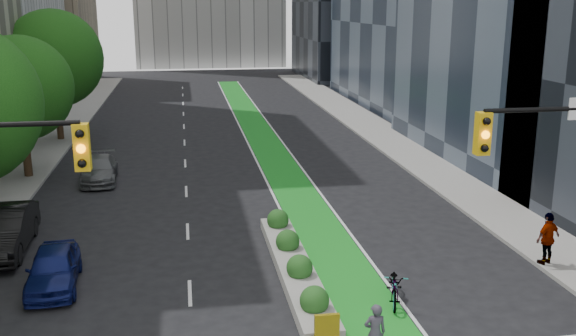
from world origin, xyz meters
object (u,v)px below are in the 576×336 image
object	(u,v)px
cyclist	(375,333)
parked_car_left_mid	(3,231)
median_planter	(294,263)
parked_car_left_far	(99,169)
pedestrian_far	(548,238)
parked_car_left_near	(53,268)
bicycle	(395,286)

from	to	relation	value
cyclist	parked_car_left_mid	bearing A→B (deg)	-38.88
median_planter	parked_car_left_far	size ratio (longest dim) A/B	2.28
parked_car_left_far	pedestrian_far	bearing A→B (deg)	-43.14
parked_car_left_mid	pedestrian_far	distance (m)	20.38
median_planter	parked_car_left_near	bearing A→B (deg)	178.71
cyclist	parked_car_left_far	xyz separation A→B (m)	(-9.40, 19.77, -0.18)
bicycle	parked_car_left_mid	world-z (taller)	parked_car_left_mid
cyclist	parked_car_left_far	size ratio (longest dim) A/B	0.37
parked_car_left_mid	cyclist	bearing A→B (deg)	-41.60
bicycle	cyclist	bearing A→B (deg)	-99.94
cyclist	parked_car_left_mid	size ratio (longest dim) A/B	0.32
cyclist	pedestrian_far	bearing A→B (deg)	-146.42
bicycle	pedestrian_far	distance (m)	6.59
parked_car_left_mid	bicycle	bearing A→B (deg)	-27.77
median_planter	pedestrian_far	distance (m)	9.18
cyclist	pedestrian_far	xyz separation A→B (m)	(7.98, 5.09, 0.29)
parked_car_left_near	parked_car_left_far	distance (m)	13.53
parked_car_left_near	parked_car_left_far	bearing A→B (deg)	86.52
median_planter	parked_car_left_near	xyz separation A→B (m)	(-8.20, 0.19, 0.31)
cyclist	parked_car_left_mid	world-z (taller)	parked_car_left_mid
median_planter	parked_car_left_near	distance (m)	8.21
median_planter	parked_car_left_near	world-z (taller)	parked_car_left_near
parked_car_left_far	pedestrian_far	xyz separation A→B (m)	(17.38, -14.68, 0.47)
parked_car_left_near	parked_car_left_mid	bearing A→B (deg)	120.60
parked_car_left_far	cyclist	bearing A→B (deg)	-67.53
bicycle	cyclist	world-z (taller)	cyclist
bicycle	pedestrian_far	bearing A→B (deg)	32.93
parked_car_left_near	pedestrian_far	world-z (taller)	pedestrian_far
median_planter	bicycle	world-z (taller)	bicycle
cyclist	parked_car_left_far	bearing A→B (deg)	-63.53
pedestrian_far	median_planter	bearing A→B (deg)	-27.08
bicycle	median_planter	bearing A→B (deg)	152.10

